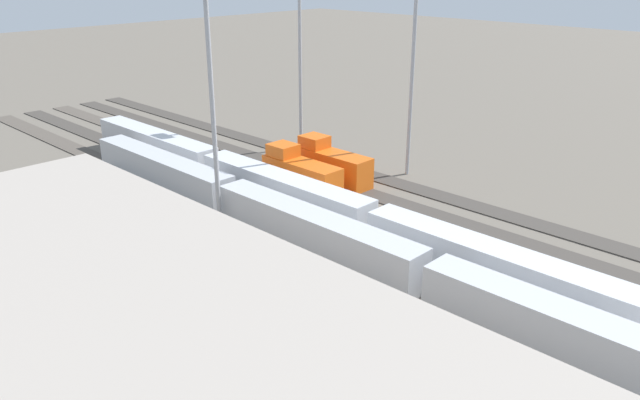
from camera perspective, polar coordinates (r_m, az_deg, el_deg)
ground_plane at (r=64.04m, az=3.65°, el=-1.24°), size 400.00×400.00×0.00m
track_bed_0 at (r=71.42m, az=8.90°, el=1.03°), size 140.00×2.80×0.12m
track_bed_1 at (r=67.63m, az=6.42°, el=-0.02°), size 140.00×2.80×0.12m
track_bed_2 at (r=64.02m, az=3.65°, el=-1.19°), size 140.00×2.80×0.12m
track_bed_3 at (r=60.59m, az=0.56°, el=-2.50°), size 140.00×2.80×0.12m
track_bed_4 at (r=57.41m, az=-2.89°, el=-3.94°), size 140.00×2.80×0.12m
train_on_track_4 at (r=48.32m, az=8.43°, el=-6.64°), size 90.60×3.00×4.40m
train_on_track_3 at (r=64.00m, az=-3.49°, el=0.70°), size 71.40×3.00×3.80m
train_on_track_1 at (r=72.25m, az=1.03°, el=3.30°), size 10.00×3.00×5.00m
train_on_track_2 at (r=68.92m, az=-1.86°, el=2.38°), size 10.00×3.00×5.00m
light_mast_0 at (r=72.69m, az=8.77°, el=15.78°), size 2.80×0.70×28.01m
light_mast_1 at (r=57.13m, az=-10.14°, el=11.88°), size 2.80×0.70×23.82m
light_mast_2 at (r=83.59m, az=-1.88°, el=15.27°), size 2.80×0.70×24.19m
maintenance_shed at (r=33.34m, az=-15.73°, el=-15.50°), size 44.95×17.21×10.07m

